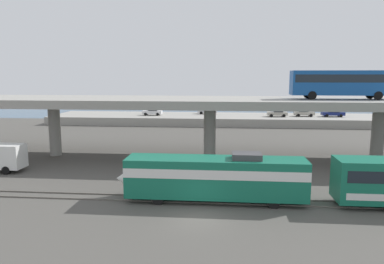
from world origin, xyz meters
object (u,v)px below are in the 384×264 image
at_px(parked_car_4, 208,110).
at_px(parked_car_3, 277,113).
at_px(parked_car_0, 152,112).
at_px(parked_car_1, 333,113).
at_px(transit_bus_on_overpass, 343,82).
at_px(train_locomotive, 207,176).
at_px(parked_car_2, 304,113).

bearing_deg(parked_car_4, parked_car_3, 163.50).
distance_m(parked_car_0, parked_car_1, 39.17).
bearing_deg(parked_car_4, parked_car_1, 172.85).
height_order(parked_car_1, parked_car_4, same).
relative_size(parked_car_0, parked_car_1, 0.93).
height_order(transit_bus_on_overpass, parked_car_4, transit_bus_on_overpass).
height_order(train_locomotive, transit_bus_on_overpass, transit_bus_on_overpass).
xyz_separation_m(train_locomotive, parked_car_1, (24.48, 50.57, 0.32)).
bearing_deg(parked_car_2, transit_bus_on_overpass, -94.93).
distance_m(train_locomotive, parked_car_2, 53.83).
height_order(parked_car_1, parked_car_3, same).
height_order(parked_car_0, parked_car_4, same).
bearing_deg(parked_car_1, parked_car_2, -0.34).
xyz_separation_m(parked_car_1, parked_car_4, (-27.06, 3.40, -0.00)).
bearing_deg(transit_bus_on_overpass, parked_car_1, 75.31).
height_order(parked_car_2, parked_car_3, same).
height_order(parked_car_1, parked_car_2, same).
distance_m(train_locomotive, parked_car_3, 51.05).
xyz_separation_m(parked_car_0, parked_car_4, (12.10, 4.00, -0.00)).
xyz_separation_m(parked_car_0, parked_car_2, (33.05, 0.64, -0.00)).
distance_m(parked_car_2, parked_car_4, 21.21).
distance_m(transit_bus_on_overpass, parked_car_0, 46.07).
xyz_separation_m(train_locomotive, parked_car_2, (18.36, 50.61, 0.32)).
relative_size(train_locomotive, transit_bus_on_overpass, 1.33).
bearing_deg(parked_car_4, train_locomotive, 92.74).
height_order(parked_car_0, parked_car_1, same).
bearing_deg(parked_car_4, parked_car_0, 18.28).
bearing_deg(transit_bus_on_overpass, parked_car_0, 131.32).
xyz_separation_m(transit_bus_on_overpass, parked_car_1, (9.12, 34.78, -7.19)).
distance_m(parked_car_0, parked_car_4, 12.75).
xyz_separation_m(parked_car_2, parked_car_4, (-20.94, 3.36, 0.00)).
bearing_deg(parked_car_2, parked_car_0, -178.89).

